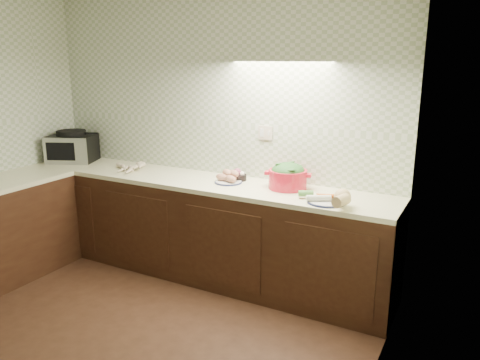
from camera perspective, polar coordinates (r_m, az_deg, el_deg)
The scene contains 8 objects.
room at distance 2.98m, azimuth -22.02°, elevation 7.36°, with size 3.60×3.60×2.60m.
counter at distance 4.20m, azimuth -19.45°, elevation -7.22°, with size 3.60×3.60×0.90m.
toaster_oven at distance 5.21m, azimuth -19.78°, elevation 3.81°, with size 0.56×0.51×0.33m.
parsnip_pile at distance 4.67m, azimuth -13.49°, elevation 1.56°, with size 0.34×0.34×0.07m.
sweet_potato_plate at distance 4.07m, azimuth -1.38°, elevation 0.25°, with size 0.24×0.24×0.11m.
onion_bowl at distance 4.15m, azimuth -0.20°, elevation 0.51°, with size 0.14×0.14×0.11m.
dutch_oven at distance 3.89m, azimuth 5.85°, elevation 0.50°, with size 0.39×0.38×0.22m.
veg_plate at distance 3.53m, azimuth 11.29°, elevation -2.16°, with size 0.48×0.33×0.13m.
Camera 1 is at (2.27, -1.90, 1.95)m, focal length 35.00 mm.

